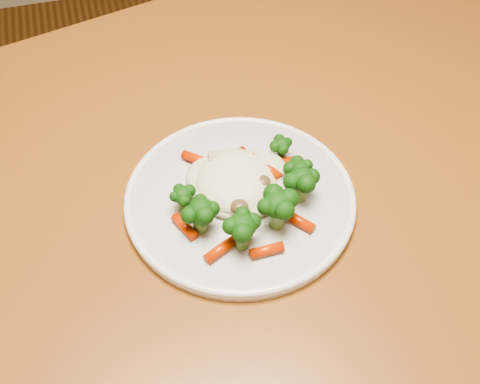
{
  "coord_description": "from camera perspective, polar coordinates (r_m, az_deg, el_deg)",
  "views": [
    {
      "loc": [
        -0.05,
        -0.73,
        1.3
      ],
      "look_at": [
        0.07,
        -0.29,
        0.77
      ],
      "focal_mm": 45.0,
      "sensor_mm": 36.0,
      "label": 1
    }
  ],
  "objects": [
    {
      "name": "meal",
      "position": [
        0.69,
        0.47,
        0.14
      ],
      "size": [
        0.18,
        0.18,
        0.05
      ],
      "color": "beige",
      "rests_on": "plate"
    },
    {
      "name": "dining_table",
      "position": [
        0.83,
        -0.95,
        -2.38
      ],
      "size": [
        1.36,
        1.07,
        0.75
      ],
      "rotation": [
        0.0,
        0.0,
        0.26
      ],
      "color": "brown",
      "rests_on": "ground"
    },
    {
      "name": "plate",
      "position": [
        0.71,
        0.0,
        -0.75
      ],
      "size": [
        0.27,
        0.27,
        0.01
      ],
      "primitive_type": "cylinder",
      "color": "silver",
      "rests_on": "dining_table"
    }
  ]
}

